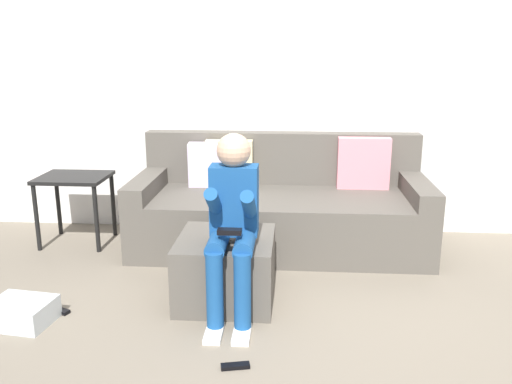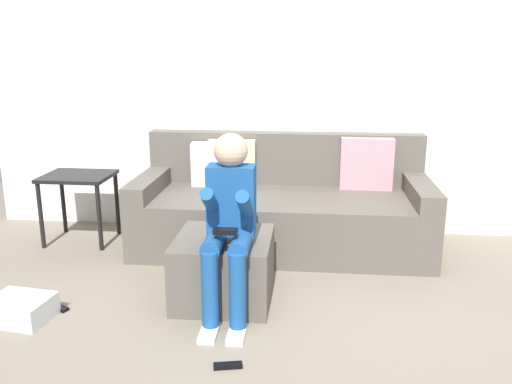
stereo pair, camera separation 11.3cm
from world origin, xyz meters
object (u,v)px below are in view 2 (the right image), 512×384
Objects in this scene: remote_near_ottoman at (228,366)px; remote_by_storage_bin at (58,308)px; person_seated at (229,217)px; ottoman at (224,268)px; couch_sectional at (282,209)px; storage_bin at (20,309)px; side_table at (78,185)px.

remote_by_storage_bin is (-1.17, 0.53, 0.00)m from remote_near_ottoman.
person_seated is 1.26m from remote_by_storage_bin.
person_seated is at bearing -70.06° from ottoman.
ottoman is 4.21× the size of remote_near_ottoman.
remote_by_storage_bin is (-1.09, -0.08, -0.61)m from person_seated.
remote_near_ottoman is (0.14, -0.79, -0.20)m from ottoman.
couch_sectional is 2.11m from storage_bin.
couch_sectional is 1.72m from side_table.
remote_by_storage_bin is (0.37, -1.24, -0.48)m from side_table.
remote_by_storage_bin is at bearing -135.75° from couch_sectional.
remote_near_ottoman is (-0.17, -1.84, -0.31)m from couch_sectional.
storage_bin reaches higher than remote_by_storage_bin.
side_table reaches higher than storage_bin.
ottoman reaches higher than remote_near_ottoman.
side_table is at bearing 129.68° from remote_by_storage_bin.
person_seated is at bearing 10.31° from storage_bin.
person_seated is 1.91× the size of side_table.
side_table is at bearing 98.37° from storage_bin.
remote_near_ottoman is (1.54, -1.77, -0.48)m from side_table.
remote_near_ottoman is (0.08, -0.61, -0.61)m from person_seated.
person_seated is at bearing -38.46° from side_table.
storage_bin is at bearing -169.69° from person_seated.
couch_sectional is 1.29m from person_seated.
ottoman is 1.08m from remote_by_storage_bin.
person_seated reaches higher than remote_near_ottoman.
remote_by_storage_bin is (-1.03, -0.27, -0.20)m from ottoman.
couch_sectional is 16.63× the size of remote_by_storage_bin.
remote_near_ottoman is at bearing -15.76° from storage_bin.
remote_by_storage_bin is at bearing -165.51° from ottoman.
couch_sectional is at bearing 67.35° from remote_by_storage_bin.
ottoman is at bearing -34.97° from side_table.
side_table is (-1.71, -0.07, 0.17)m from couch_sectional.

